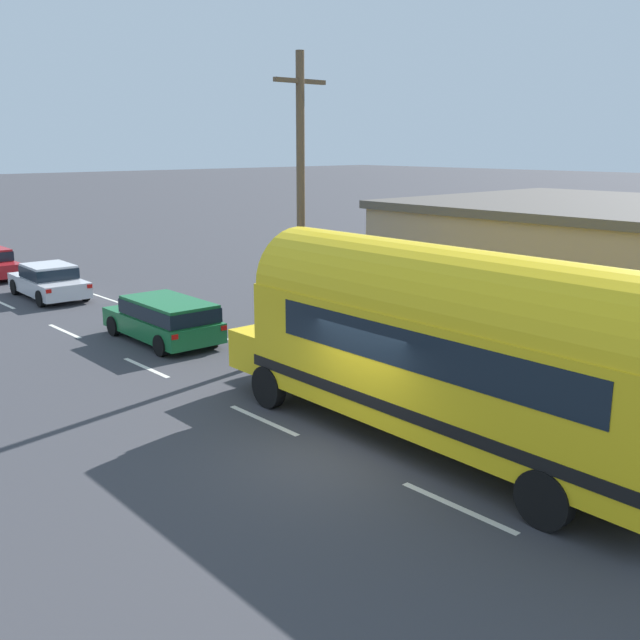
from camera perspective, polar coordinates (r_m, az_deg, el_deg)
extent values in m
plane|color=#38383D|center=(14.84, 1.66, -10.43)|extent=(300.00, 300.00, 0.00)
cube|color=silver|center=(13.11, 10.62, -14.06)|extent=(0.14, 2.40, 0.01)
cube|color=silver|center=(16.64, -4.42, -7.74)|extent=(0.14, 2.40, 0.01)
cube|color=silver|center=(20.91, -13.34, -3.61)|extent=(0.14, 2.40, 0.01)
cube|color=silver|center=(25.69, -19.19, -0.82)|extent=(0.14, 2.40, 0.01)
cube|color=silver|center=(31.00, -23.36, 1.17)|extent=(0.14, 2.40, 0.01)
cube|color=silver|center=(26.01, -11.07, -0.14)|extent=(0.12, 80.00, 0.01)
cylinder|color=brown|center=(21.19, -1.50, 8.69)|extent=(0.24, 0.24, 8.50)
cube|color=brown|center=(21.19, -1.56, 18.03)|extent=(1.80, 0.12, 0.12)
cube|color=yellow|center=(14.69, 9.70, -3.60)|extent=(2.68, 9.40, 2.30)
cylinder|color=yellow|center=(14.39, 9.88, 0.78)|extent=(2.63, 9.30, 2.45)
cube|color=yellow|center=(18.58, -3.08, -1.96)|extent=(2.28, 1.34, 0.95)
cube|color=black|center=(14.89, 9.60, -5.99)|extent=(2.72, 9.44, 0.24)
cube|color=black|center=(14.34, 10.71, -1.56)|extent=(2.68, 7.60, 0.76)
cube|color=black|center=(17.80, -1.96, 1.76)|extent=(2.14, 0.14, 0.96)
cube|color=silver|center=(19.14, -4.34, -1.90)|extent=(0.90, 0.12, 0.56)
cylinder|color=black|center=(17.27, -4.01, -5.18)|extent=(0.28, 1.00, 1.00)
cylinder|color=black|center=(18.68, 1.76, -3.69)|extent=(0.28, 1.00, 1.00)
cylinder|color=black|center=(12.59, 16.99, -13.12)|extent=(0.28, 1.00, 1.00)
cylinder|color=black|center=(14.47, 22.09, -9.96)|extent=(0.28, 1.00, 1.00)
cube|color=#196633|center=(23.55, -12.14, -0.33)|extent=(1.99, 4.57, 0.60)
cube|color=#196633|center=(23.01, -11.65, 0.85)|extent=(1.76, 3.31, 0.55)
cube|color=black|center=(23.02, -11.64, 0.78)|extent=(1.82, 3.35, 0.43)
cube|color=red|center=(21.18, -11.19, -1.31)|extent=(0.20, 0.04, 0.14)
cube|color=red|center=(22.00, -7.46, -0.62)|extent=(0.20, 0.04, 0.14)
cylinder|color=black|center=(24.57, -15.70, -0.44)|extent=(0.22, 0.64, 0.64)
cylinder|color=black|center=(25.35, -12.01, 0.19)|extent=(0.22, 0.64, 0.64)
cylinder|color=black|center=(21.85, -12.24, -1.95)|extent=(0.22, 0.64, 0.64)
cylinder|color=black|center=(22.72, -8.24, -1.18)|extent=(0.22, 0.64, 0.64)
cube|color=silver|center=(31.42, -20.28, 2.56)|extent=(1.99, 4.49, 0.60)
cube|color=silver|center=(31.21, -20.28, 3.56)|extent=(1.70, 2.13, 0.55)
cube|color=black|center=(31.21, -20.28, 3.51)|extent=(1.76, 2.17, 0.43)
cube|color=red|center=(29.07, -20.29, 2.10)|extent=(0.20, 0.05, 0.14)
cube|color=red|center=(29.61, -17.42, 2.51)|extent=(0.20, 0.05, 0.14)
cylinder|color=black|center=(32.61, -22.58, 2.38)|extent=(0.22, 0.65, 0.64)
cylinder|color=black|center=(33.14, -19.72, 2.78)|extent=(0.22, 0.65, 0.64)
cylinder|color=black|center=(29.78, -20.84, 1.56)|extent=(0.22, 0.65, 0.64)
cylinder|color=black|center=(30.36, -17.74, 2.01)|extent=(0.22, 0.65, 0.64)
cube|color=red|center=(35.36, -22.13, 3.83)|extent=(0.20, 0.04, 0.14)
cylinder|color=black|center=(36.11, -22.31, 3.39)|extent=(0.22, 0.64, 0.64)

